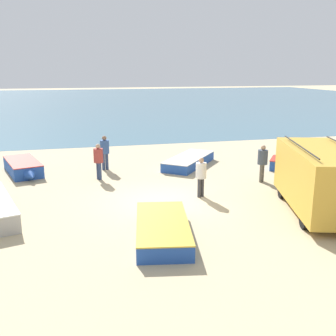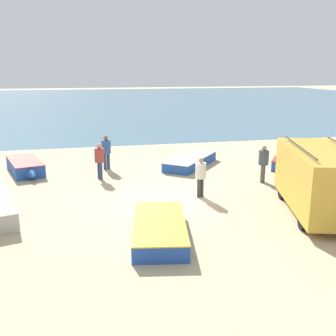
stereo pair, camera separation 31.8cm
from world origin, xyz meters
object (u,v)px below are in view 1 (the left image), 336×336
object	(u,v)px
parked_van	(320,178)
fishing_rowboat_0	(162,228)
fishing_rowboat_2	(311,166)
fishing_rowboat_3	(190,161)
fisherman_0	(263,160)
fisherman_2	(201,174)
fisherman_3	(98,158)
fisherman_1	(105,150)
fishing_rowboat_4	(23,167)

from	to	relation	value
parked_van	fishing_rowboat_0	distance (m)	6.21
fishing_rowboat_0	fishing_rowboat_2	size ratio (longest dim) A/B	1.07
fishing_rowboat_0	fishing_rowboat_3	bearing A→B (deg)	-12.12
fisherman_0	fisherman_2	size ratio (longest dim) A/B	1.05
fishing_rowboat_0	fisherman_2	distance (m)	4.25
fisherman_3	fisherman_0	bearing A→B (deg)	-41.75
fisherman_0	fisherman_1	distance (m)	8.02
fishing_rowboat_0	parked_van	bearing A→B (deg)	-73.22
fisherman_0	fisherman_3	world-z (taller)	fisherman_0
parked_van	fishing_rowboat_3	bearing A→B (deg)	33.42
fishing_rowboat_0	fishing_rowboat_3	world-z (taller)	fishing_rowboat_0
parked_van	fishing_rowboat_0	bearing A→B (deg)	113.10
fishing_rowboat_2	fisherman_3	xyz separation A→B (m)	(-10.74, 1.07, 0.75)
fisherman_0	parked_van	bearing A→B (deg)	-43.22
fisherman_1	fisherman_3	xyz separation A→B (m)	(-0.45, -1.81, -0.05)
parked_van	fishing_rowboat_2	distance (m)	6.29
fishing_rowboat_0	fisherman_0	world-z (taller)	fisherman_0
parked_van	fisherman_3	distance (m)	9.90
fishing_rowboat_3	fisherman_1	xyz separation A→B (m)	(-4.61, 0.09, 0.82)
fishing_rowboat_4	fisherman_2	xyz separation A→B (m)	(7.53, -5.72, 0.67)
parked_van	fishing_rowboat_3	distance (m)	8.55
parked_van	fisherman_2	bearing A→B (deg)	70.01
parked_van	fisherman_1	xyz separation A→B (m)	(-7.09, 8.21, -0.22)
fishing_rowboat_0	fisherman_0	size ratio (longest dim) A/B	2.62
fishing_rowboat_2	fisherman_1	size ratio (longest dim) A/B	2.38
fisherman_3	fishing_rowboat_2	bearing A→B (deg)	-30.53
fishing_rowboat_2	fisherman_0	xyz separation A→B (m)	(-3.37, -1.17, 0.77)
fishing_rowboat_3	fisherman_0	distance (m)	4.65
fishing_rowboat_3	fisherman_3	distance (m)	5.40
fisherman_2	parked_van	bearing A→B (deg)	-152.09
parked_van	fisherman_0	distance (m)	4.17
parked_van	fisherman_1	size ratio (longest dim) A/B	3.12
fisherman_1	fisherman_3	distance (m)	1.86
parked_van	fishing_rowboat_4	bearing A→B (deg)	69.46
parked_van	fisherman_3	world-z (taller)	parked_van
fisherman_0	fisherman_2	distance (m)	3.78
fishing_rowboat_3	fishing_rowboat_4	world-z (taller)	fishing_rowboat_4
fishing_rowboat_2	fisherman_2	distance (m)	7.38
fishing_rowboat_2	fisherman_1	xyz separation A→B (m)	(-10.29, 2.88, 0.80)
fishing_rowboat_3	fisherman_3	xyz separation A→B (m)	(-5.07, -1.71, 0.78)
fishing_rowboat_0	fisherman_2	world-z (taller)	fisherman_2
fisherman_0	fishing_rowboat_3	bearing A→B (deg)	164.71
fisherman_1	fisherman_0	bearing A→B (deg)	51.54
fishing_rowboat_4	fisherman_3	bearing A→B (deg)	44.59
fisherman_1	fisherman_2	xyz separation A→B (m)	(3.43, -5.51, -0.08)
fishing_rowboat_0	fishing_rowboat_3	xyz separation A→B (m)	(3.60, 8.83, -0.01)
parked_van	fishing_rowboat_0	xyz separation A→B (m)	(-6.08, -0.71, -1.03)
fisherman_2	fisherman_1	bearing A→B (deg)	6.26
fishing_rowboat_3	fishing_rowboat_0	bearing A→B (deg)	-163.13
fishing_rowboat_3	fisherman_0	size ratio (longest dim) A/B	2.56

